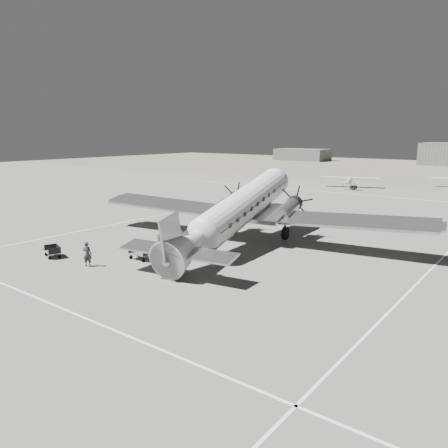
{
  "coord_description": "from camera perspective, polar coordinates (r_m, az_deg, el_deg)",
  "views": [
    {
      "loc": [
        18.25,
        -26.26,
        9.27
      ],
      "look_at": [
        -2.51,
        0.81,
        2.2
      ],
      "focal_mm": 35.0,
      "sensor_mm": 36.0,
      "label": 1
    }
  ],
  "objects": [
    {
      "name": "taxi_line_left",
      "position": [
        52.1,
        -7.39,
        1.37
      ],
      "size": [
        0.15,
        60.0,
        0.01
      ],
      "primitive_type": "cube",
      "color": "silver",
      "rests_on": "ground"
    },
    {
      "name": "baggage_cart_near",
      "position": [
        33.41,
        -10.84,
        -3.75
      ],
      "size": [
        1.74,
        1.25,
        0.97
      ],
      "primitive_type": null,
      "rotation": [
        0.0,
        0.0,
        0.02
      ],
      "color": "#535353",
      "rests_on": "ground"
    },
    {
      "name": "ground_crew",
      "position": [
        32.52,
        -17.43,
        -3.76
      ],
      "size": [
        0.78,
        0.68,
        1.8
      ],
      "primitive_type": "imported",
      "rotation": [
        0.0,
        0.0,
        3.61
      ],
      "color": "#292929",
      "rests_on": "ground"
    },
    {
      "name": "ground",
      "position": [
        33.29,
        2.58,
        -4.47
      ],
      "size": [
        260.0,
        260.0,
        0.0
      ],
      "primitive_type": "plane",
      "color": "slate",
      "rests_on": "ground"
    },
    {
      "name": "dc3_airliner",
      "position": [
        36.28,
        1.92,
        1.66
      ],
      "size": [
        34.0,
        26.24,
        5.88
      ],
      "primitive_type": null,
      "rotation": [
        0.0,
        0.0,
        0.17
      ],
      "color": "#B1B1B4",
      "rests_on": "ground"
    },
    {
      "name": "baggage_cart_far",
      "position": [
        35.9,
        -21.47,
        -3.36
      ],
      "size": [
        1.83,
        1.55,
        0.88
      ],
      "primitive_type": null,
      "rotation": [
        0.0,
        0.0,
        -0.33
      ],
      "color": "#535353",
      "rests_on": "ground"
    },
    {
      "name": "taxi_line_horizon",
      "position": [
        69.35,
        21.91,
        3.18
      ],
      "size": [
        90.0,
        0.15,
        0.01
      ],
      "primitive_type": "cube",
      "color": "silver",
      "rests_on": "ground"
    },
    {
      "name": "shed_secondary",
      "position": [
        159.29,
        10.19,
        8.91
      ],
      "size": [
        18.0,
        10.0,
        4.0
      ],
      "primitive_type": "cube",
      "color": "#535353",
      "rests_on": "ground"
    },
    {
      "name": "light_plane_left",
      "position": [
        79.91,
        16.04,
        5.34
      ],
      "size": [
        12.19,
        11.09,
        2.07
      ],
      "primitive_type": null,
      "rotation": [
        0.0,
        0.0,
        0.36
      ],
      "color": "silver",
      "rests_on": "ground"
    },
    {
      "name": "ramp_agent",
      "position": [
        33.76,
        -8.36,
        -2.71
      ],
      "size": [
        0.91,
        1.05,
        1.88
      ],
      "primitive_type": "imported",
      "rotation": [
        0.0,
        0.0,
        1.33
      ],
      "color": "silver",
      "rests_on": "ground"
    },
    {
      "name": "taxi_line_near",
      "position": [
        23.86,
        -17.5,
        -11.71
      ],
      "size": [
        60.0,
        0.15,
        0.01
      ],
      "primitive_type": "cube",
      "color": "silver",
      "rests_on": "ground"
    },
    {
      "name": "taxi_line_right",
      "position": [
        28.54,
        22.96,
        -8.2
      ],
      "size": [
        0.15,
        80.0,
        0.01
      ],
      "primitive_type": "cube",
      "color": "silver",
      "rests_on": "ground"
    },
    {
      "name": "passenger",
      "position": [
        34.64,
        -5.81,
        -2.3
      ],
      "size": [
        0.84,
        1.04,
        1.84
      ],
      "primitive_type": "imported",
      "rotation": [
        0.0,
        0.0,
        1.24
      ],
      "color": "#B6B6B4",
      "rests_on": "ground"
    }
  ]
}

